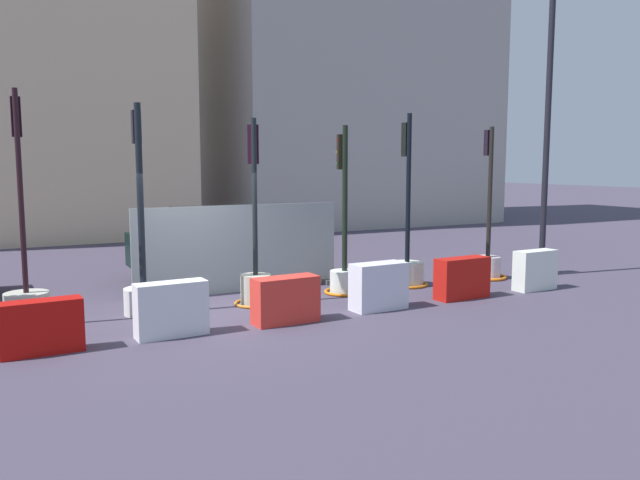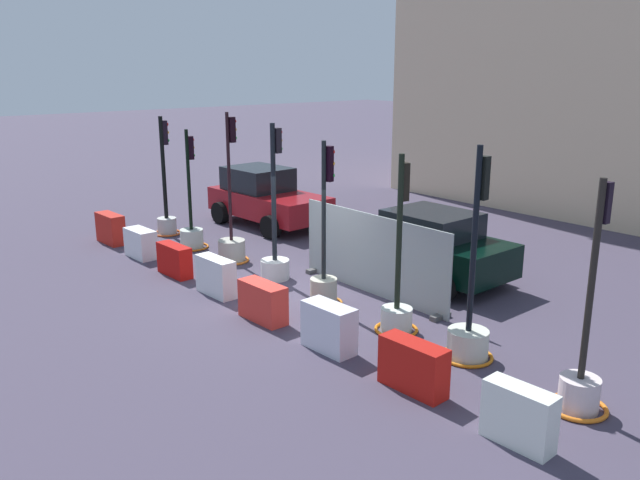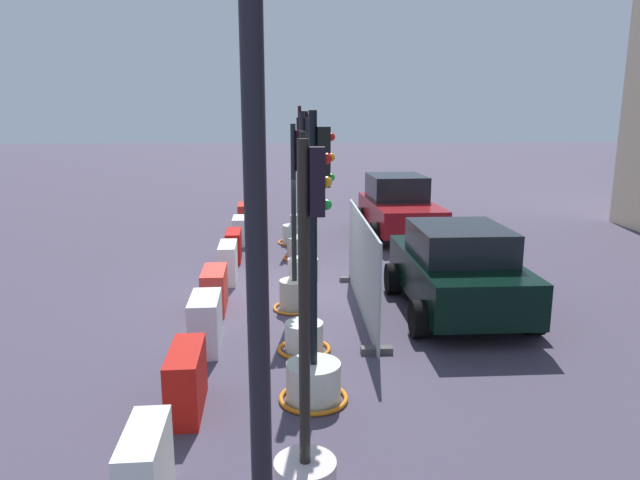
{
  "view_description": "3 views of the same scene",
  "coord_description": "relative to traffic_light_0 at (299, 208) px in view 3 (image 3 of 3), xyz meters",
  "views": [
    {
      "loc": [
        -3.37,
        -10.77,
        2.68
      ],
      "look_at": [
        2.68,
        0.82,
        1.08
      ],
      "focal_mm": 35.44,
      "sensor_mm": 36.0,
      "label": 1
    },
    {
      "loc": [
        11.08,
        -8.22,
        4.98
      ],
      "look_at": [
        0.64,
        0.46,
        1.31
      ],
      "focal_mm": 36.51,
      "sensor_mm": 36.0,
      "label": 2
    },
    {
      "loc": [
        11.74,
        0.21,
        3.72
      ],
      "look_at": [
        -0.69,
        0.83,
        0.98
      ],
      "focal_mm": 32.85,
      "sensor_mm": 36.0,
      "label": 3
    }
  ],
  "objects": [
    {
      "name": "traffic_light_3",
      "position": [
        5.58,
        -0.0,
        -0.05
      ],
      "size": [
        0.69,
        0.69,
        3.71
      ],
      "color": "silver",
      "rests_on": "ground_plane"
    },
    {
      "name": "traffic_light_0",
      "position": [
        0.0,
        0.0,
        0.0
      ],
      "size": [
        0.84,
        0.84,
        3.54
      ],
      "color": "beige",
      "rests_on": "ground_plane"
    },
    {
      "name": "traffic_light_4",
      "position": [
        7.64,
        -0.2,
        -0.12
      ],
      "size": [
        0.83,
        0.83,
        3.51
      ],
      "color": "#B7B59E",
      "rests_on": "ground_plane"
    },
    {
      "name": "traffic_light_5",
      "position": [
        9.66,
        -0.07,
        -0.13
      ],
      "size": [
        0.85,
        0.85,
        3.43
      ],
      "color": "silver",
      "rests_on": "ground_plane"
    },
    {
      "name": "car_black_sedan",
      "position": [
        7.94,
        2.84,
        0.11
      ],
      "size": [
        3.94,
        2.28,
        1.66
      ],
      "color": "black",
      "rests_on": "ground_plane"
    },
    {
      "name": "construction_barrier_3",
      "position": [
        5.65,
        -1.68,
        -0.3
      ],
      "size": [
        1.12,
        0.42,
        0.85
      ],
      "color": "white",
      "rests_on": "ground_plane"
    },
    {
      "name": "traffic_light_7",
      "position": [
        13.47,
        -0.15,
        -0.18
      ],
      "size": [
        0.88,
        0.88,
        3.5
      ],
      "color": "silver",
      "rests_on": "ground_plane"
    },
    {
      "name": "car_red_compact",
      "position": [
        0.94,
        3.01,
        0.16
      ],
      "size": [
        4.29,
        2.39,
        1.81
      ],
      "color": "maroon",
      "rests_on": "ground_plane"
    },
    {
      "name": "construction_barrier_0",
      "position": [
        -0.09,
        -1.74,
        -0.3
      ],
      "size": [
        1.12,
        0.46,
        0.86
      ],
      "color": "red",
      "rests_on": "ground_plane"
    },
    {
      "name": "construction_barrier_7",
      "position": [
        13.42,
        -1.65,
        -0.31
      ],
      "size": [
        1.0,
        0.4,
        0.84
      ],
      "color": "white",
      "rests_on": "ground_plane"
    },
    {
      "name": "construction_barrier_4",
      "position": [
        7.57,
        -1.75,
        -0.34
      ],
      "size": [
        1.13,
        0.48,
        0.78
      ],
      "color": "red",
      "rests_on": "ground_plane"
    },
    {
      "name": "construction_barrier_2",
      "position": [
        3.8,
        -1.73,
        -0.34
      ],
      "size": [
        1.12,
        0.41,
        0.77
      ],
      "color": "#BB0F0B",
      "rests_on": "ground_plane"
    },
    {
      "name": "site_fence_panel",
      "position": [
        7.81,
        1.06,
        0.14
      ],
      "size": [
        4.44,
        0.5,
        1.82
      ],
      "color": "#919E9D",
      "rests_on": "ground_plane"
    },
    {
      "name": "traffic_light_6",
      "position": [
        11.3,
        0.01,
        -0.17
      ],
      "size": [
        0.92,
        0.92,
        3.74
      ],
      "color": "silver",
      "rests_on": "ground_plane"
    },
    {
      "name": "street_lamp_post",
      "position": [
        14.87,
        -0.47,
        3.6
      ],
      "size": [
        0.36,
        0.36,
        7.17
      ],
      "color": "black",
      "rests_on": "ground_plane"
    },
    {
      "name": "construction_barrier_1",
      "position": [
        1.82,
        -1.7,
        -0.35
      ],
      "size": [
        1.04,
        0.51,
        0.77
      ],
      "color": "white",
      "rests_on": "ground_plane"
    },
    {
      "name": "traffic_light_2",
      "position": [
        3.69,
        -0.03,
        -0.21
      ],
      "size": [
        0.89,
        0.89,
        3.85
      ],
      "color": "#B4B2A3",
      "rests_on": "ground_plane"
    },
    {
      "name": "traffic_light_1",
      "position": [
        1.86,
        -0.19,
        -0.23
      ],
      "size": [
        0.92,
        0.92,
        3.31
      ],
      "color": "silver",
      "rests_on": "ground_plane"
    },
    {
      "name": "ground_plane",
      "position": [
        6.63,
        -0.47,
        -0.73
      ],
      "size": [
        120.0,
        120.0,
        0.0
      ],
      "primitive_type": "plane",
      "color": "#453D50"
    },
    {
      "name": "construction_barrier_5",
      "position": [
        9.49,
        -1.64,
        -0.3
      ],
      "size": [
        1.06,
        0.5,
        0.86
      ],
      "color": "silver",
      "rests_on": "ground_plane"
    },
    {
      "name": "construction_barrier_6",
      "position": [
        11.48,
        -1.6,
        -0.32
      ],
      "size": [
        1.17,
        0.45,
        0.82
      ],
      "color": "red",
      "rests_on": "ground_plane"
    }
  ]
}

